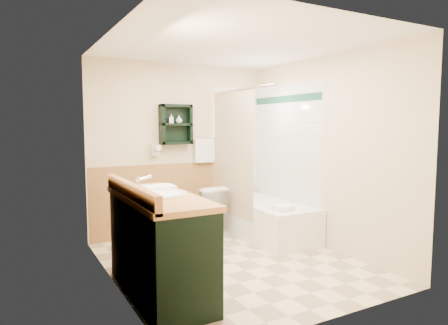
% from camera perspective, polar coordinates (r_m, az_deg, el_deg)
% --- Properties ---
extents(floor, '(3.00, 3.00, 0.00)m').
position_cam_1_polar(floor, '(4.62, 1.27, -14.16)').
color(floor, beige).
rests_on(floor, ground).
extents(back_wall, '(2.60, 0.04, 2.40)m').
position_cam_1_polar(back_wall, '(5.73, -6.34, 1.93)').
color(back_wall, '#F6E8C0').
rests_on(back_wall, ground).
extents(left_wall, '(0.04, 3.00, 2.40)m').
position_cam_1_polar(left_wall, '(3.88, -15.84, 0.07)').
color(left_wall, '#F6E8C0').
rests_on(left_wall, ground).
extents(right_wall, '(0.04, 3.00, 2.40)m').
position_cam_1_polar(right_wall, '(5.15, 14.12, 1.40)').
color(right_wall, '#F6E8C0').
rests_on(right_wall, ground).
extents(ceiling, '(2.60, 3.00, 0.04)m').
position_cam_1_polar(ceiling, '(4.43, 1.34, 16.78)').
color(ceiling, white).
rests_on(ceiling, back_wall).
extents(wainscot_left, '(2.98, 2.98, 1.00)m').
position_cam_1_polar(wainscot_left, '(4.01, -15.08, -9.92)').
color(wainscot_left, tan).
rests_on(wainscot_left, left_wall).
extents(wainscot_back, '(2.58, 2.58, 1.00)m').
position_cam_1_polar(wainscot_back, '(5.78, -6.14, -5.03)').
color(wainscot_back, tan).
rests_on(wainscot_back, back_wall).
extents(mirror_frame, '(1.30, 1.30, 1.00)m').
position_cam_1_polar(mirror_frame, '(3.34, -13.00, 4.46)').
color(mirror_frame, '#9B5632').
rests_on(mirror_frame, left_wall).
extents(mirror_glass, '(1.20, 1.20, 0.90)m').
position_cam_1_polar(mirror_glass, '(3.34, -12.92, 4.46)').
color(mirror_glass, white).
rests_on(mirror_glass, left_wall).
extents(tile_right, '(1.50, 1.50, 2.10)m').
position_cam_1_polar(tile_right, '(5.71, 8.67, 0.38)').
color(tile_right, white).
rests_on(tile_right, right_wall).
extents(tile_back, '(0.95, 0.95, 2.10)m').
position_cam_1_polar(tile_back, '(6.16, 2.68, 0.81)').
color(tile_back, white).
rests_on(tile_back, back_wall).
extents(tile_accent, '(1.50, 1.50, 0.10)m').
position_cam_1_polar(tile_accent, '(5.69, 8.71, 8.93)').
color(tile_accent, '#154A34').
rests_on(tile_accent, right_wall).
extents(wall_shelf, '(0.45, 0.15, 0.55)m').
position_cam_1_polar(wall_shelf, '(5.57, -6.88, 5.43)').
color(wall_shelf, black).
rests_on(wall_shelf, back_wall).
extents(hair_dryer, '(0.10, 0.24, 0.18)m').
position_cam_1_polar(hair_dryer, '(5.50, -9.84, 1.74)').
color(hair_dryer, silver).
rests_on(hair_dryer, back_wall).
extents(towel_bar, '(0.40, 0.06, 0.40)m').
position_cam_1_polar(towel_bar, '(5.80, -2.89, 3.48)').
color(towel_bar, white).
rests_on(towel_bar, back_wall).
extents(curtain_rod, '(0.03, 1.60, 0.03)m').
position_cam_1_polar(curtain_rod, '(5.28, 2.24, 10.35)').
color(curtain_rod, silver).
rests_on(curtain_rod, back_wall).
extents(shower_curtain, '(1.05, 1.05, 1.70)m').
position_cam_1_polar(shower_curtain, '(5.43, 1.25, 1.24)').
color(shower_curtain, '#C4B994').
rests_on(shower_curtain, curtain_rod).
extents(vanity, '(0.59, 1.46, 0.92)m').
position_cam_1_polar(vanity, '(3.74, -9.19, -11.56)').
color(vanity, black).
rests_on(vanity, ground).
extents(bathtub, '(0.73, 1.50, 0.49)m').
position_cam_1_polar(bathtub, '(5.56, 6.21, -8.17)').
color(bathtub, white).
rests_on(bathtub, ground).
extents(toilet, '(0.44, 0.73, 0.69)m').
position_cam_1_polar(toilet, '(5.65, -2.84, -6.85)').
color(toilet, white).
rests_on(toilet, ground).
extents(counter_towel, '(0.29, 0.23, 0.04)m').
position_cam_1_polar(counter_towel, '(3.92, -9.31, -3.55)').
color(counter_towel, white).
rests_on(counter_towel, vanity).
extents(vanity_book, '(0.17, 0.03, 0.22)m').
position_cam_1_polar(vanity_book, '(3.98, -13.70, -2.18)').
color(vanity_book, black).
rests_on(vanity_book, vanity).
extents(tub_towel, '(0.24, 0.20, 0.07)m').
position_cam_1_polar(tub_towel, '(5.01, 8.41, -6.43)').
color(tub_towel, white).
rests_on(tub_towel, bathtub).
extents(soap_bottle_a, '(0.10, 0.14, 0.06)m').
position_cam_1_polar(soap_bottle_a, '(5.54, -7.52, 5.88)').
color(soap_bottle_a, white).
rests_on(soap_bottle_a, wall_shelf).
extents(soap_bottle_b, '(0.10, 0.12, 0.09)m').
position_cam_1_polar(soap_bottle_b, '(5.58, -6.44, 6.02)').
color(soap_bottle_b, white).
rests_on(soap_bottle_b, wall_shelf).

